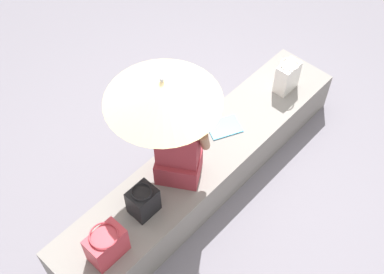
{
  "coord_description": "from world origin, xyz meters",
  "views": [
    {
      "loc": [
        1.85,
        1.57,
        3.71
      ],
      "look_at": [
        0.15,
        -0.01,
        0.76
      ],
      "focal_mm": 46.0,
      "sensor_mm": 36.0,
      "label": 1
    }
  ],
  "objects": [
    {
      "name": "parasol",
      "position": [
        0.38,
        -0.05,
        1.41
      ],
      "size": [
        0.8,
        0.8,
        1.12
      ],
      "color": "#B7B7BC",
      "rests_on": "stone_bench"
    },
    {
      "name": "person_seated",
      "position": [
        0.29,
        -0.02,
        0.8
      ],
      "size": [
        0.42,
        0.5,
        0.9
      ],
      "color": "#992D38",
      "rests_on": "stone_bench"
    },
    {
      "name": "stone_bench",
      "position": [
        0.0,
        0.0,
        0.21
      ],
      "size": [
        3.0,
        0.58,
        0.41
      ],
      "primitive_type": "cube",
      "color": "gray",
      "rests_on": "ground"
    },
    {
      "name": "magazine",
      "position": [
        -0.32,
        -0.06,
        0.42
      ],
      "size": [
        0.34,
        0.3,
        0.01
      ],
      "primitive_type": "cube",
      "rotation": [
        0.0,
        0.0,
        -0.46
      ],
      "color": "#339ED1",
      "rests_on": "stone_bench"
    },
    {
      "name": "shoulder_bag_spare",
      "position": [
        -1.06,
        0.05,
        0.56
      ],
      "size": [
        0.22,
        0.17,
        0.31
      ],
      "color": "silver",
      "rests_on": "stone_bench"
    },
    {
      "name": "handbag_black",
      "position": [
        1.14,
        0.09,
        0.55
      ],
      "size": [
        0.28,
        0.21,
        0.29
      ],
      "color": "#B2333D",
      "rests_on": "stone_bench"
    },
    {
      "name": "ground_plane",
      "position": [
        0.0,
        0.0,
        0.0
      ],
      "size": [
        14.0,
        14.0,
        0.0
      ],
      "primitive_type": "plane",
      "color": "slate"
    },
    {
      "name": "tote_bag_canvas",
      "position": [
        0.71,
        0.02,
        0.54
      ],
      "size": [
        0.21,
        0.17,
        0.27
      ],
      "color": "black",
      "rests_on": "stone_bench"
    }
  ]
}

